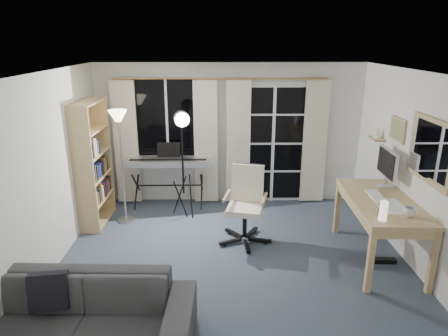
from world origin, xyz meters
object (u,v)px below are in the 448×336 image
Objects in this scene: office_chair at (246,197)px; mug at (410,211)px; desk at (382,207)px; monitor at (387,165)px; sofa at (78,305)px; torchiere_lamp at (119,133)px; bookshelf at (91,167)px; studio_light at (182,132)px; keyboard_piano at (168,163)px.

office_chair is 7.87× the size of mug.
mug reaches higher than desk.
sofa is at bearing -149.44° from monitor.
torchiere_lamp is at bearing 163.45° from desk.
bookshelf is 1.08× the size of torchiere_lamp.
desk is (2.62, -1.32, -0.68)m from studio_light.
monitor is at bearing 30.46° from sofa.
bookshelf is at bearing 165.85° from desk.
mug is (3.64, -1.69, -0.52)m from torchiere_lamp.
monitor is at bearing -11.24° from torchiere_lamp.
desk is at bearing 25.76° from sofa.
bookshelf reaches higher than sofa.
office_chair reaches higher than desk.
studio_light reaches higher than keyboard_piano.
bookshelf reaches higher than mug.
torchiere_lamp is 1.11× the size of desk.
keyboard_piano is at bearing 41.80° from torchiere_lamp.
keyboard_piano reaches higher than office_chair.
torchiere_lamp is at bearing 4.64° from bookshelf.
monitor is (1.87, -0.15, 0.52)m from office_chair.
bookshelf is at bearing 174.66° from studio_light.
office_chair is 0.50× the size of sofa.
desk is at bearing -18.62° from torchiere_lamp.
bookshelf is 3.16× the size of monitor.
sofa is at bearing -164.15° from mug.
office_chair is 1.79× the size of monitor.
torchiere_lamp is 0.93m from studio_light.
sofa is at bearing -98.52° from keyboard_piano.
office_chair is 0.68× the size of desk.
monitor reaches higher than keyboard_piano.
bookshelf is 1.26m from keyboard_piano.
desk is (2.90, -1.76, -0.05)m from keyboard_piano.
keyboard_piano is 3.30m from sofa.
monitor reaches higher than mug.
sofa is at bearing -116.30° from office_chair.
monitor is at bearing 68.53° from desk.
torchiere_lamp is 0.82× the size of sofa.
monitor is (3.73, -0.74, -0.27)m from torchiere_lamp.
torchiere_lamp is 12.87× the size of mug.
studio_light reaches higher than office_chair.
bookshelf reaches higher than studio_light.
keyboard_piano is 0.82m from studio_light.
desk is at bearing -14.98° from bookshelf.
bookshelf is 1.48m from studio_light.
sofa is (-3.57, -1.94, -0.74)m from monitor.
desk is at bearing -7.00° from office_chair.
keyboard_piano is at bearing 111.23° from studio_light.
mug is (2.72, -1.82, -0.51)m from studio_light.
studio_light is 3.31m from mug.
desk is 11.58× the size of mug.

